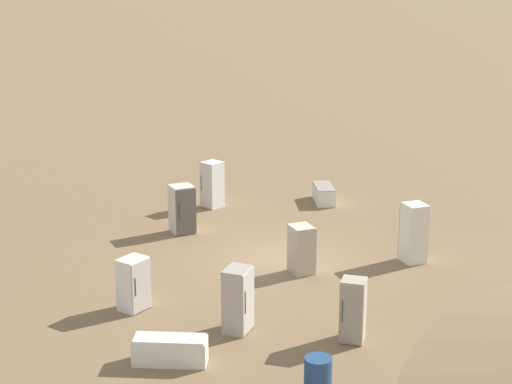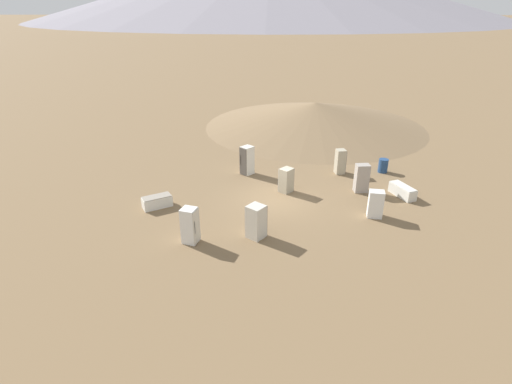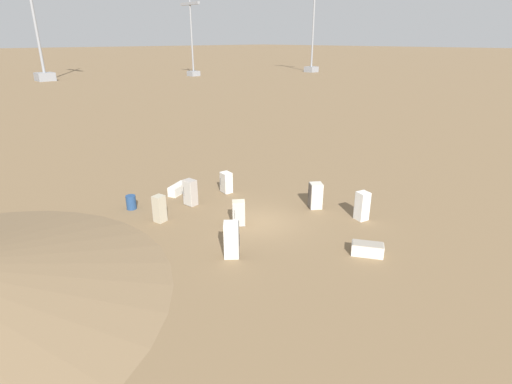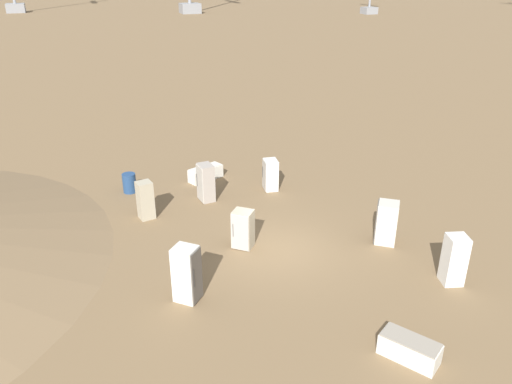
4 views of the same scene
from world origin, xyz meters
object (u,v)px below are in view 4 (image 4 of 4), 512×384
discarded_fridge_5 (187,274)px  discarded_fridge_7 (454,259)px  discarded_fridge_2 (386,223)px  discarded_fridge_4 (270,175)px  discarded_fridge_0 (206,183)px  discarded_fridge_1 (243,229)px  discarded_fridge_3 (145,200)px  discarded_fridge_8 (206,173)px  rusty_barrel (129,183)px  discarded_fridge_6 (409,349)px

discarded_fridge_5 → discarded_fridge_7: discarded_fridge_5 is taller
discarded_fridge_2 → discarded_fridge_4: size_ratio=1.13×
discarded_fridge_2 → discarded_fridge_5: size_ratio=0.88×
discarded_fridge_0 → discarded_fridge_1: (4.36, 0.25, -0.11)m
discarded_fridge_1 → discarded_fridge_7: discarded_fridge_7 is taller
discarded_fridge_4 → discarded_fridge_3: bearing=106.8°
discarded_fridge_0 → discarded_fridge_5: 7.20m
discarded_fridge_1 → discarded_fridge_7: (4.47, 5.70, 0.13)m
discarded_fridge_2 → discarded_fridge_3: size_ratio=1.02×
discarded_fridge_2 → discarded_fridge_7: 3.03m
discarded_fridge_4 → discarded_fridge_8: discarded_fridge_4 is taller
discarded_fridge_1 → rusty_barrel: bearing=-22.4°
discarded_fridge_1 → discarded_fridge_4: (-4.49, 2.84, -0.01)m
discarded_fridge_5 → discarded_fridge_0: bearing=-157.2°
discarded_fridge_5 → discarded_fridge_3: bearing=-134.3°
discarded_fridge_1 → rusty_barrel: discarded_fridge_1 is taller
discarded_fridge_8 → rusty_barrel: rusty_barrel is taller
discarded_fridge_5 → rusty_barrel: size_ratio=2.07×
discarded_fridge_0 → discarded_fridge_1: bearing=176.5°
discarded_fridge_1 → discarded_fridge_2: discarded_fridge_2 is taller
discarded_fridge_1 → discarded_fridge_5: bearing=83.0°
discarded_fridge_3 → discarded_fridge_8: (-3.07, 3.31, -0.48)m
discarded_fridge_1 → discarded_fridge_7: 7.24m
discarded_fridge_2 → discarded_fridge_5: bearing=133.8°
discarded_fridge_4 → discarded_fridge_6: (11.46, -0.55, -0.40)m
discarded_fridge_1 → discarded_fridge_6: 7.35m
discarded_fridge_4 → discarded_fridge_6: 11.48m
discarded_fridge_6 → rusty_barrel: bearing=-99.5°
discarded_fridge_2 → discarded_fridge_5: 7.80m
discarded_fridge_2 → discarded_fridge_7: bearing=-132.1°
discarded_fridge_7 → rusty_barrel: discarded_fridge_7 is taller
discarded_fridge_0 → rusty_barrel: discarded_fridge_0 is taller
discarded_fridge_4 → discarded_fridge_5: 8.83m
discarded_fridge_3 → discarded_fridge_5: discarded_fridge_5 is taller
discarded_fridge_6 → discarded_fridge_0: bearing=-109.7°
discarded_fridge_5 → discarded_fridge_6: 6.71m
discarded_fridge_2 → discarded_fridge_3: (-5.04, -8.11, -0.01)m
discarded_fridge_7 → rusty_barrel: (-10.85, -9.02, -0.41)m
discarded_fridge_7 → discarded_fridge_3: bearing=153.0°
discarded_fridge_3 → discarded_fridge_2: bearing=-43.8°
discarded_fridge_6 → discarded_fridge_2: bearing=-149.7°
discarded_fridge_3 → discarded_fridge_6: (10.52, 5.29, -0.48)m
discarded_fridge_0 → discarded_fridge_3: discarded_fridge_0 is taller
discarded_fridge_3 → discarded_fridge_5: size_ratio=0.87×
discarded_fridge_0 → discarded_fridge_7: discarded_fridge_7 is taller
rusty_barrel → discarded_fridge_6: bearing=22.8°
discarded_fridge_0 → rusty_barrel: bearing=49.9°
discarded_fridge_5 → discarded_fridge_7: size_ratio=1.07×
discarded_fridge_4 → discarded_fridge_6: bearing=-175.1°
discarded_fridge_8 → discarded_fridge_5: bearing=-41.7°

